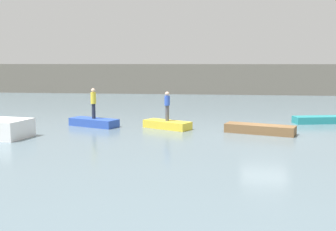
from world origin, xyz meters
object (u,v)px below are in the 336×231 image
rowboat_teal (323,120)px  person_yellow_shirt (93,102)px  rowboat_blue (94,122)px  person_blue_shirt (167,105)px  rowboat_yellow (167,125)px  rowboat_brown (260,129)px

rowboat_teal → person_yellow_shirt: (-14.07, -3.02, 1.28)m
rowboat_blue → person_yellow_shirt: (0.00, 0.00, 1.26)m
person_blue_shirt → rowboat_blue: bearing=176.6°
person_yellow_shirt → person_blue_shirt: size_ratio=1.07×
rowboat_yellow → rowboat_blue: bearing=-154.6°
person_yellow_shirt → person_blue_shirt: bearing=-3.4°
rowboat_brown → rowboat_teal: size_ratio=1.00×
person_yellow_shirt → rowboat_teal: bearing=12.1°
rowboat_yellow → rowboat_teal: rowboat_yellow is taller
rowboat_yellow → rowboat_teal: bearing=47.8°
rowboat_yellow → person_blue_shirt: 1.18m
rowboat_brown → person_blue_shirt: size_ratio=2.18×
rowboat_yellow → person_yellow_shirt: (-4.51, 0.26, 1.27)m
rowboat_yellow → rowboat_brown: size_ratio=0.77×
rowboat_teal → person_blue_shirt: bearing=-174.1°
rowboat_blue → rowboat_teal: (14.07, 3.02, -0.01)m
rowboat_blue → rowboat_brown: bearing=14.8°
rowboat_blue → person_blue_shirt: bearing=19.2°
rowboat_yellow → person_blue_shirt: person_blue_shirt is taller
rowboat_brown → person_yellow_shirt: 9.88m
rowboat_blue → person_blue_shirt: size_ratio=1.80×
rowboat_teal → person_yellow_shirt: person_yellow_shirt is taller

